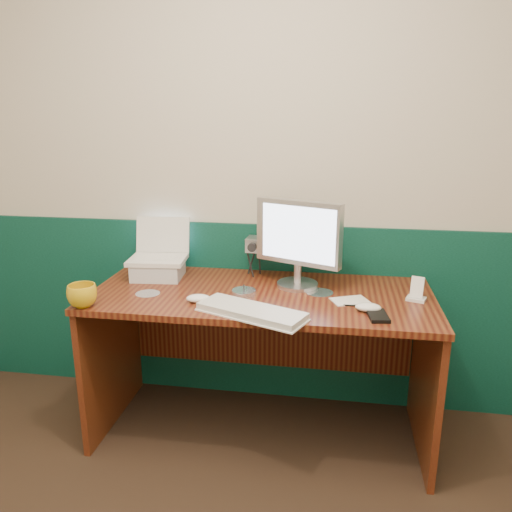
% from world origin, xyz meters
% --- Properties ---
extents(back_wall, '(3.50, 0.04, 2.50)m').
position_xyz_m(back_wall, '(0.00, 1.75, 1.25)').
color(back_wall, beige).
rests_on(back_wall, ground).
extents(wainscot, '(3.48, 0.02, 1.00)m').
position_xyz_m(wainscot, '(0.00, 1.74, 0.50)').
color(wainscot, '#062E25').
rests_on(wainscot, ground).
extents(desk, '(1.60, 0.70, 0.75)m').
position_xyz_m(desk, '(0.13, 1.38, 0.38)').
color(desk, '#3E120B').
rests_on(desk, ground).
extents(laptop_riser, '(0.26, 0.23, 0.08)m').
position_xyz_m(laptop_riser, '(-0.43, 1.52, 0.79)').
color(laptop_riser, silver).
rests_on(laptop_riser, desk).
extents(laptop, '(0.30, 0.24, 0.23)m').
position_xyz_m(laptop, '(-0.43, 1.52, 0.95)').
color(laptop, silver).
rests_on(laptop, laptop_riser).
extents(monitor, '(0.45, 0.28, 0.43)m').
position_xyz_m(monitor, '(0.29, 1.50, 0.97)').
color(monitor, silver).
rests_on(monitor, desk).
extents(keyboard, '(0.49, 0.32, 0.03)m').
position_xyz_m(keyboard, '(0.13, 1.10, 0.76)').
color(keyboard, silver).
rests_on(keyboard, desk).
extents(mouse_right, '(0.11, 0.07, 0.04)m').
position_xyz_m(mouse_right, '(0.61, 1.22, 0.77)').
color(mouse_right, white).
rests_on(mouse_right, desk).
extents(mouse_left, '(0.12, 0.08, 0.04)m').
position_xyz_m(mouse_left, '(-0.13, 1.21, 0.77)').
color(mouse_left, white).
rests_on(mouse_left, desk).
extents(mug, '(0.15, 0.15, 0.10)m').
position_xyz_m(mug, '(-0.61, 1.08, 0.80)').
color(mug, gold).
rests_on(mug, desk).
extents(camcorder, '(0.10, 0.14, 0.20)m').
position_xyz_m(camcorder, '(0.05, 1.64, 0.85)').
color(camcorder, '#ABABAF').
rests_on(camcorder, desk).
extents(cd_spindle, '(0.11, 0.11, 0.02)m').
position_xyz_m(cd_spindle, '(0.05, 1.34, 0.76)').
color(cd_spindle, silver).
rests_on(cd_spindle, desk).
extents(cd_loose_a, '(0.11, 0.11, 0.00)m').
position_xyz_m(cd_loose_a, '(-0.39, 1.28, 0.75)').
color(cd_loose_a, silver).
rests_on(cd_loose_a, desk).
extents(cd_loose_b, '(0.13, 0.13, 0.00)m').
position_xyz_m(cd_loose_b, '(0.40, 1.42, 0.75)').
color(cd_loose_b, '#B1B6C2').
rests_on(cd_loose_b, desk).
extents(pen, '(0.12, 0.01, 0.01)m').
position_xyz_m(pen, '(0.57, 1.27, 0.75)').
color(pen, black).
rests_on(pen, desk).
extents(papers, '(0.19, 0.16, 0.00)m').
position_xyz_m(papers, '(0.54, 1.33, 0.75)').
color(papers, white).
rests_on(papers, desk).
extents(dock, '(0.10, 0.09, 0.02)m').
position_xyz_m(dock, '(0.83, 1.39, 0.76)').
color(dock, white).
rests_on(dock, desk).
extents(music_player, '(0.06, 0.05, 0.10)m').
position_xyz_m(music_player, '(0.83, 1.39, 0.81)').
color(music_player, white).
rests_on(music_player, dock).
extents(pda, '(0.09, 0.14, 0.02)m').
position_xyz_m(pda, '(0.65, 1.16, 0.76)').
color(pda, black).
rests_on(pda, desk).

